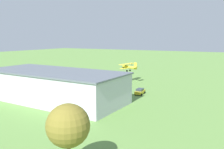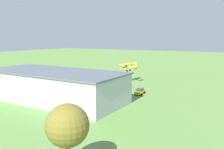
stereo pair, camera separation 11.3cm
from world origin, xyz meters
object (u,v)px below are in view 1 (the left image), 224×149
Objects in this scene: car_blue at (36,79)px; person_walking_on_apron at (63,80)px; tree_by_windsock at (68,126)px; person_crossing_taxiway at (116,86)px; car_yellow at (140,91)px; biplane at (129,67)px; car_red at (46,82)px; hangar at (54,86)px.

car_blue is 9.77m from person_walking_on_apron.
person_crossing_taxiway is at bearing -68.61° from tree_by_windsock.
car_yellow is 39.73m from car_blue.
tree_by_windsock is (-18.68, 56.13, 0.43)m from biplane.
hangar is at bearing 139.92° from car_red.
car_yellow is 2.75× the size of person_crossing_taxiway.
person_walking_on_apron is (-2.37, -6.11, -0.00)m from car_red.
person_walking_on_apron reaches higher than person_crossing_taxiway.
tree_by_windsock is at bearing 135.11° from hangar.
biplane is 1.88× the size of car_yellow.
car_blue is (6.48, -1.95, -0.02)m from car_red.
hangar is at bearing 69.57° from person_crossing_taxiway.
car_yellow is 9.78m from person_crossing_taxiway.
person_walking_on_apron is (-8.84, -4.16, 0.02)m from car_blue.
car_red reaches higher than person_crossing_taxiway.
biplane is 5.16× the size of person_crossing_taxiway.
car_blue is (29.12, 15.61, -4.63)m from biplane.
car_yellow is at bearing -135.39° from hangar.
car_blue is at bearing 6.62° from person_crossing_taxiway.
hangar is 34.74m from tree_by_windsock.
person_walking_on_apron reaches higher than car_yellow.
person_crossing_taxiway is at bearing -19.88° from car_yellow.
car_yellow is at bearing 172.74° from person_walking_on_apron.
car_red is at bearing -40.08° from hangar.
car_red is (33.25, 2.17, 0.04)m from car_yellow.
person_crossing_taxiway is (-1.41, 12.07, -4.70)m from biplane.
person_crossing_taxiway is (-24.05, -5.50, -0.09)m from car_red.
car_red is at bearing 68.82° from person_walking_on_apron.
car_yellow is 31.13m from person_walking_on_apron.
biplane is 0.98× the size of tree_by_windsock.
biplane is at bearing -71.60° from tree_by_windsock.
car_blue is 2.95× the size of person_crossing_taxiway.
biplane is (-5.89, -31.66, 1.75)m from hangar.
tree_by_windsock reaches higher than car_blue.
biplane reaches higher than person_walking_on_apron.
person_crossing_taxiway is (9.19, -3.32, -0.04)m from car_yellow.
car_blue is at bearing -34.64° from hangar.
car_red is at bearing -43.03° from tree_by_windsock.
car_blue is at bearing -40.29° from tree_by_windsock.
person_walking_on_apron is 59.49m from tree_by_windsock.
person_crossing_taxiway is (-7.30, -19.60, -2.95)m from hangar.
biplane reaches higher than person_crossing_taxiway.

